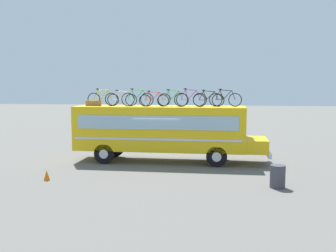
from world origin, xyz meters
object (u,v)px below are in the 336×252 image
object	(u,v)px
luggage_bag_1	(94,103)
trash_bin	(278,176)
traffic_cone	(47,175)
rooftop_bicycle_7	(208,99)
rooftop_bicycle_6	(190,99)
rooftop_bicycle_8	(225,99)
bus	(163,129)
rooftop_bicycle_1	(103,99)
rooftop_bicycle_3	(137,99)
rooftop_bicycle_4	(154,100)
rooftop_bicycle_2	(122,99)
rooftop_bicycle_5	(173,99)

from	to	relation	value
luggage_bag_1	trash_bin	world-z (taller)	luggage_bag_1
luggage_bag_1	traffic_cone	size ratio (longest dim) A/B	1.65
rooftop_bicycle_7	trash_bin	xyz separation A→B (m)	(3.05, -5.00, -2.97)
traffic_cone	luggage_bag_1	bearing A→B (deg)	83.48
rooftop_bicycle_6	rooftop_bicycle_7	size ratio (longest dim) A/B	1.03
rooftop_bicycle_8	bus	bearing A→B (deg)	-176.45
trash_bin	traffic_cone	distance (m)	9.98
rooftop_bicycle_1	rooftop_bicycle_3	world-z (taller)	rooftop_bicycle_3
trash_bin	rooftop_bicycle_6	bearing A→B (deg)	131.45
luggage_bag_1	rooftop_bicycle_4	size ratio (longest dim) A/B	0.46
rooftop_bicycle_2	rooftop_bicycle_6	size ratio (longest dim) A/B	0.97
rooftop_bicycle_4	rooftop_bicycle_5	world-z (taller)	rooftop_bicycle_5
rooftop_bicycle_3	rooftop_bicycle_5	world-z (taller)	rooftop_bicycle_3
rooftop_bicycle_5	rooftop_bicycle_7	size ratio (longest dim) A/B	1.01
luggage_bag_1	rooftop_bicycle_2	bearing A→B (deg)	4.28
rooftop_bicycle_4	rooftop_bicycle_5	bearing A→B (deg)	20.25
bus	rooftop_bicycle_2	size ratio (longest dim) A/B	6.21
bus	rooftop_bicycle_5	world-z (taller)	rooftop_bicycle_5
luggage_bag_1	bus	bearing A→B (deg)	1.24
rooftop_bicycle_6	rooftop_bicycle_4	bearing A→B (deg)	177.19
rooftop_bicycle_3	rooftop_bicycle_6	distance (m)	2.90
rooftop_bicycle_8	traffic_cone	size ratio (longest dim) A/B	3.83
bus	rooftop_bicycle_5	xyz separation A→B (m)	(0.54, 0.14, 1.64)
rooftop_bicycle_3	rooftop_bicycle_4	distance (m)	0.91
rooftop_bicycle_5	rooftop_bicycle_8	size ratio (longest dim) A/B	0.97
rooftop_bicycle_1	rooftop_bicycle_6	xyz separation A→B (m)	(4.89, -0.22, 0.01)
rooftop_bicycle_3	rooftop_bicycle_2	bearing A→B (deg)	164.15
rooftop_bicycle_4	rooftop_bicycle_5	size ratio (longest dim) A/B	0.96
traffic_cone	rooftop_bicycle_5	bearing A→B (deg)	45.75
luggage_bag_1	rooftop_bicycle_7	distance (m)	6.37
rooftop_bicycle_5	rooftop_bicycle_8	xyz separation A→B (m)	(2.82, 0.07, 0.01)
rooftop_bicycle_5	rooftop_bicycle_8	world-z (taller)	rooftop_bicycle_8
bus	rooftop_bicycle_6	bearing A→B (deg)	-12.27
rooftop_bicycle_1	rooftop_bicycle_6	world-z (taller)	rooftop_bicycle_6
rooftop_bicycle_4	rooftop_bicycle_6	distance (m)	1.99
luggage_bag_1	rooftop_bicycle_3	world-z (taller)	rooftop_bicycle_3
rooftop_bicycle_1	rooftop_bicycle_5	world-z (taller)	rooftop_bicycle_1
rooftop_bicycle_8	trash_bin	bearing A→B (deg)	-66.99
rooftop_bicycle_8	rooftop_bicycle_7	bearing A→B (deg)	-176.46
bus	rooftop_bicycle_3	bearing A→B (deg)	-170.66
rooftop_bicycle_6	rooftop_bicycle_7	bearing A→B (deg)	27.17
rooftop_bicycle_3	trash_bin	size ratio (longest dim) A/B	1.89
bus	luggage_bag_1	xyz separation A→B (m)	(-3.90, -0.08, 1.40)
luggage_bag_1	rooftop_bicycle_8	size ratio (longest dim) A/B	0.43
luggage_bag_1	rooftop_bicycle_1	distance (m)	0.59
bus	rooftop_bicycle_7	bearing A→B (deg)	3.55
rooftop_bicycle_1	trash_bin	xyz separation A→B (m)	(8.88, -4.74, -2.99)
rooftop_bicycle_1	rooftop_bicycle_2	bearing A→B (deg)	8.00
rooftop_bicycle_5	rooftop_bicycle_3	bearing A→B (deg)	-169.25
bus	luggage_bag_1	distance (m)	4.15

